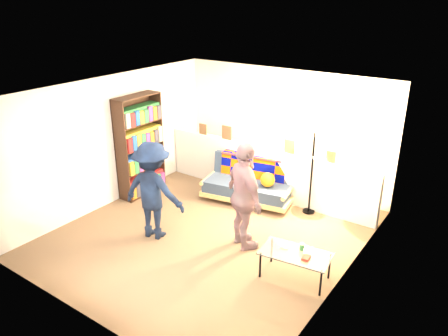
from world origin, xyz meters
name	(u,v)px	position (x,y,z in m)	size (l,w,h in m)	color
ground	(210,233)	(0.00, 0.00, 0.00)	(5.00, 5.00, 0.00)	brown
room_shell	(227,131)	(0.00, 0.47, 1.67)	(4.60, 5.05, 2.45)	silver
half_wall_ledge	(265,172)	(0.00, 1.80, 0.50)	(4.45, 0.15, 1.00)	silver
ledge_decor	(256,137)	(-0.23, 1.78, 1.18)	(2.97, 0.02, 0.45)	brown
futon_sofa	(250,184)	(-0.14, 1.46, 0.34)	(1.82, 1.10, 0.73)	tan
bookshelf	(140,149)	(-2.08, 0.52, 0.92)	(0.33, 0.99, 1.98)	black
coffee_table	(296,255)	(1.70, -0.29, 0.38)	(1.02, 0.64, 0.50)	black
floor_lamp	(314,154)	(1.02, 1.68, 1.14)	(0.37, 0.31, 1.60)	black
person_left	(153,191)	(-0.71, -0.56, 0.81)	(1.05, 0.60, 1.63)	black
person_right	(245,197)	(0.67, 0.00, 0.87)	(1.02, 0.42, 1.73)	#C17D8E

